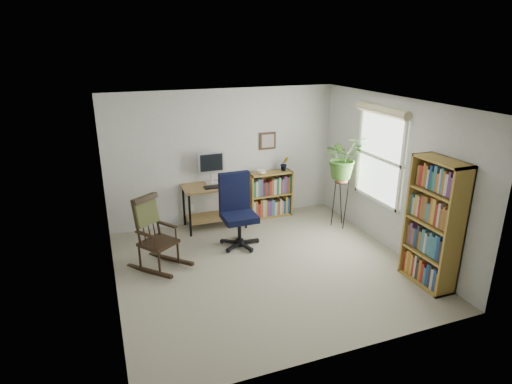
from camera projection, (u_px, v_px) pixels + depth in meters
name	position (u px, v px, depth m)	size (l,w,h in m)	color
floor	(266.00, 267.00, 6.31)	(4.20, 4.00, 0.00)	gray
ceiling	(267.00, 103.00, 5.52)	(4.20, 4.00, 0.00)	silver
wall_back	(225.00, 157.00, 7.68)	(4.20, 0.00, 2.40)	beige
wall_front	(343.00, 254.00, 4.15)	(4.20, 0.00, 2.40)	beige
wall_left	(107.00, 211.00, 5.22)	(0.00, 4.00, 2.40)	beige
wall_right	(392.00, 175.00, 6.62)	(0.00, 4.00, 2.40)	beige
window	(379.00, 158.00, 6.80)	(0.12, 1.20, 1.50)	white
desk	(215.00, 206.00, 7.59)	(1.09, 0.60, 0.78)	olive
monitor	(211.00, 168.00, 7.49)	(0.46, 0.16, 0.56)	silver
keyboard	(216.00, 187.00, 7.35)	(0.40, 0.15, 0.03)	black
office_chair	(239.00, 211.00, 6.79)	(0.66, 0.66, 1.21)	black
rocking_chair	(158.00, 233.00, 6.14)	(0.57, 0.95, 1.10)	black
low_bookshelf	(270.00, 194.00, 8.05)	(0.82, 0.27, 0.86)	olive
tall_bookshelf	(434.00, 224.00, 5.64)	(0.33, 0.77, 1.76)	olive
plant_stand	(340.00, 200.00, 7.58)	(0.27, 0.27, 0.98)	black
spider_plant	(345.00, 137.00, 7.20)	(1.69, 1.88, 1.46)	#396724
potted_plant_small	(284.00, 168.00, 7.99)	(0.13, 0.24, 0.11)	#396724
framed_picture	(268.00, 141.00, 7.85)	(0.32, 0.04, 0.32)	black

